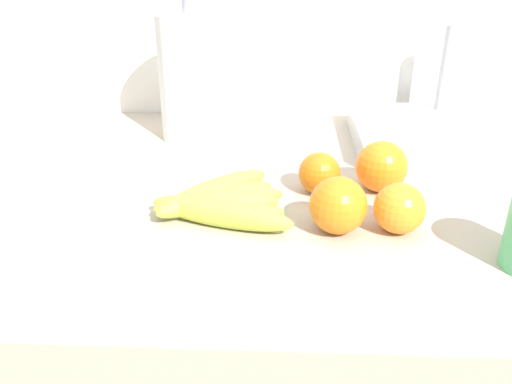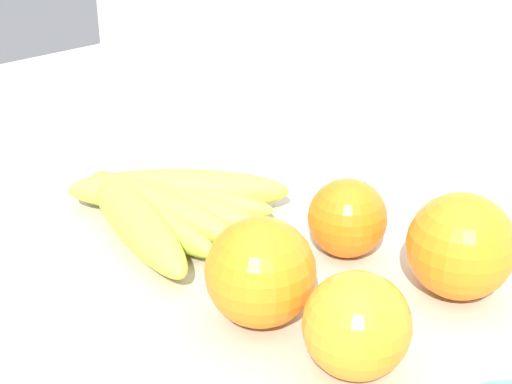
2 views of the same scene
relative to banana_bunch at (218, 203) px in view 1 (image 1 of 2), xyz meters
name	(u,v)px [view 1 (image 1 of 2)]	position (x,y,z in m)	size (l,w,h in m)	color
wall_back	(297,223)	(0.14, 0.50, -0.32)	(1.88, 0.06, 1.30)	silver
banana_bunch	(218,203)	(0.00, 0.00, 0.00)	(0.22, 0.20, 0.04)	#BBCF3F
orange_center	(399,208)	(0.26, -0.04, 0.02)	(0.07, 0.07, 0.07)	orange
orange_far_right	(319,173)	(0.15, 0.08, 0.01)	(0.07, 0.07, 0.07)	orange
orange_back_left	(382,167)	(0.25, 0.09, 0.02)	(0.08, 0.08, 0.08)	orange
orange_right	(338,205)	(0.17, -0.04, 0.02)	(0.08, 0.08, 0.08)	orange
paper_towel_roll	(191,78)	(-0.08, 0.32, 0.10)	(0.12, 0.12, 0.27)	white
sink_basin	(450,133)	(0.42, 0.30, 0.00)	(0.37, 0.26, 0.21)	#B7BABF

